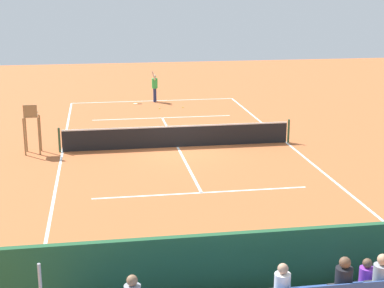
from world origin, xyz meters
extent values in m
plane|color=#BC6033|center=(0.00, 0.00, 0.00)|extent=(60.00, 60.00, 0.00)
cube|color=white|center=(0.00, -11.00, 0.00)|extent=(10.00, 0.10, 0.01)
cube|color=white|center=(0.00, 11.00, 0.00)|extent=(10.00, 0.10, 0.01)
cube|color=white|center=(-5.00, 0.00, 0.00)|extent=(0.10, 22.00, 0.01)
cube|color=white|center=(5.00, 0.00, 0.00)|extent=(0.10, 22.00, 0.01)
cube|color=white|center=(0.00, -6.05, 0.00)|extent=(7.50, 0.10, 0.01)
cube|color=white|center=(0.00, 6.05, 0.00)|extent=(7.50, 0.10, 0.01)
cube|color=white|center=(0.00, 0.00, 0.00)|extent=(0.10, 12.10, 0.01)
cube|color=white|center=(0.00, -11.00, 0.00)|extent=(0.10, 0.30, 0.01)
cube|color=black|center=(0.00, 0.00, 0.46)|extent=(10.00, 0.02, 0.91)
cube|color=white|center=(0.00, 0.00, 0.94)|extent=(10.00, 0.04, 0.06)
cylinder|color=#2D5133|center=(-5.10, 0.00, 0.54)|extent=(0.10, 0.10, 1.07)
cylinder|color=#2D5133|center=(5.10, 0.00, 0.54)|extent=(0.10, 0.10, 1.07)
cube|color=#235633|center=(0.00, 14.00, 1.00)|extent=(18.00, 0.16, 2.00)
cylinder|color=white|center=(0.20, 15.55, 1.60)|extent=(0.30, 0.30, 0.45)
sphere|color=tan|center=(0.20, 15.55, 1.93)|extent=(0.20, 0.20, 0.20)
cylinder|color=black|center=(-0.61, 16.35, 2.06)|extent=(0.30, 0.30, 0.45)
sphere|color=brown|center=(-0.61, 16.35, 2.38)|extent=(0.20, 0.20, 0.20)
sphere|color=#8C6647|center=(2.94, 15.55, 1.93)|extent=(0.20, 0.20, 0.20)
cube|color=#2D2D33|center=(-1.30, 16.23, 1.77)|extent=(0.32, 0.40, 0.12)
cylinder|color=#9399A3|center=(-1.30, 16.35, 2.06)|extent=(0.30, 0.30, 0.45)
sphere|color=tan|center=(-1.30, 16.35, 2.38)|extent=(0.20, 0.20, 0.20)
cube|color=#2D2D33|center=(-1.84, 14.63, 0.87)|extent=(0.32, 0.40, 0.12)
cylinder|color=purple|center=(-1.84, 14.75, 1.16)|extent=(0.30, 0.30, 0.45)
sphere|color=brown|center=(-1.84, 14.75, 1.48)|extent=(0.20, 0.20, 0.20)
cylinder|color=olive|center=(5.90, -0.32, 0.80)|extent=(0.07, 0.07, 1.60)
cylinder|color=olive|center=(6.50, -0.32, 0.80)|extent=(0.07, 0.07, 1.60)
cylinder|color=olive|center=(5.90, 0.28, 0.80)|extent=(0.07, 0.07, 1.60)
cylinder|color=olive|center=(6.50, 0.28, 0.80)|extent=(0.07, 0.07, 1.60)
cube|color=olive|center=(6.20, -0.02, 1.63)|extent=(0.56, 0.56, 0.06)
cube|color=olive|center=(6.20, 0.22, 1.90)|extent=(0.56, 0.06, 0.48)
cube|color=olive|center=(5.94, -0.02, 1.78)|extent=(0.04, 0.48, 0.04)
cube|color=olive|center=(6.46, -0.02, 1.78)|extent=(0.04, 0.48, 0.04)
cube|color=#234C2D|center=(-2.92, 13.20, 0.45)|extent=(1.80, 0.40, 0.05)
cylinder|color=#234C2D|center=(-2.17, 13.20, 0.23)|extent=(0.06, 0.06, 0.45)
cube|color=#234C2D|center=(-2.92, 13.38, 0.75)|extent=(1.80, 0.04, 0.36)
cylinder|color=navy|center=(-0.11, -10.77, 0.42)|extent=(0.14, 0.14, 0.85)
cylinder|color=navy|center=(-0.03, -10.57, 0.42)|extent=(0.14, 0.14, 0.85)
cylinder|color=green|center=(-0.07, -10.67, 1.15)|extent=(0.46, 0.46, 0.60)
sphere|color=beige|center=(-0.07, -10.67, 1.56)|extent=(0.22, 0.22, 0.22)
cylinder|color=beige|center=(0.01, -10.46, 1.65)|extent=(0.26, 0.17, 0.55)
cylinder|color=beige|center=(-0.15, -10.88, 1.18)|extent=(0.12, 0.12, 0.50)
cylinder|color=black|center=(0.91, -10.09, 0.01)|extent=(0.28, 0.11, 0.03)
torus|color=#D8CC4C|center=(1.17, -10.17, 0.01)|extent=(0.38, 0.38, 0.02)
cylinder|color=white|center=(1.17, -10.17, 0.01)|extent=(0.25, 0.25, 0.00)
sphere|color=#CCDB33|center=(-1.50, -8.55, 0.03)|extent=(0.07, 0.07, 0.07)
sphere|color=#CCDB33|center=(-0.12, -8.44, 0.03)|extent=(0.07, 0.07, 0.07)
camera|label=1|loc=(3.39, 24.86, 6.89)|focal=54.95mm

